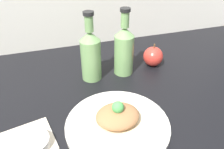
{
  "coord_description": "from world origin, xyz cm",
  "views": [
    {
      "loc": [
        -18.97,
        -47.47,
        46.78
      ],
      "look_at": [
        -1.09,
        8.04,
        8.97
      ],
      "focal_mm": 35.0,
      "sensor_mm": 36.0,
      "label": 1
    }
  ],
  "objects_px": {
    "cider_bottle_left": "(91,54)",
    "cider_bottle_right": "(124,49)",
    "apple": "(153,56)",
    "dipping_bowl": "(34,143)",
    "plate": "(118,124)",
    "plated_food": "(118,117)"
  },
  "relations": [
    {
      "from": "cider_bottle_left",
      "to": "cider_bottle_right",
      "type": "relative_size",
      "value": 1.0
    },
    {
      "from": "cider_bottle_left",
      "to": "apple",
      "type": "relative_size",
      "value": 2.65
    },
    {
      "from": "cider_bottle_left",
      "to": "dipping_bowl",
      "type": "relative_size",
      "value": 3.12
    },
    {
      "from": "plate",
      "to": "apple",
      "type": "xyz_separation_m",
      "value": [
        0.25,
        0.29,
        0.03
      ]
    },
    {
      "from": "dipping_bowl",
      "to": "plate",
      "type": "bearing_deg",
      "value": 0.39
    },
    {
      "from": "cider_bottle_left",
      "to": "dipping_bowl",
      "type": "bearing_deg",
      "value": -128.78
    },
    {
      "from": "cider_bottle_right",
      "to": "dipping_bowl",
      "type": "height_order",
      "value": "cider_bottle_right"
    },
    {
      "from": "plate",
      "to": "cider_bottle_right",
      "type": "bearing_deg",
      "value": 66.41
    },
    {
      "from": "plated_food",
      "to": "cider_bottle_right",
      "type": "xyz_separation_m",
      "value": [
        0.12,
        0.27,
        0.06
      ]
    },
    {
      "from": "plate",
      "to": "cider_bottle_left",
      "type": "bearing_deg",
      "value": 92.14
    },
    {
      "from": "apple",
      "to": "dipping_bowl",
      "type": "height_order",
      "value": "apple"
    },
    {
      "from": "plate",
      "to": "cider_bottle_left",
      "type": "relative_size",
      "value": 1.16
    },
    {
      "from": "plate",
      "to": "plated_food",
      "type": "relative_size",
      "value": 1.45
    },
    {
      "from": "plated_food",
      "to": "cider_bottle_left",
      "type": "xyz_separation_m",
      "value": [
        -0.01,
        0.27,
        0.06
      ]
    },
    {
      "from": "plate",
      "to": "plated_food",
      "type": "xyz_separation_m",
      "value": [
        0.0,
        0.0,
        0.03
      ]
    },
    {
      "from": "cider_bottle_right",
      "to": "apple",
      "type": "height_order",
      "value": "cider_bottle_right"
    },
    {
      "from": "cider_bottle_left",
      "to": "apple",
      "type": "bearing_deg",
      "value": 3.31
    },
    {
      "from": "dipping_bowl",
      "to": "cider_bottle_left",
      "type": "bearing_deg",
      "value": 51.22
    },
    {
      "from": "apple",
      "to": "plate",
      "type": "bearing_deg",
      "value": -131.63
    },
    {
      "from": "cider_bottle_left",
      "to": "apple",
      "type": "distance_m",
      "value": 0.27
    },
    {
      "from": "plated_food",
      "to": "cider_bottle_left",
      "type": "bearing_deg",
      "value": 92.14
    },
    {
      "from": "cider_bottle_right",
      "to": "dipping_bowl",
      "type": "distance_m",
      "value": 0.45
    }
  ]
}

